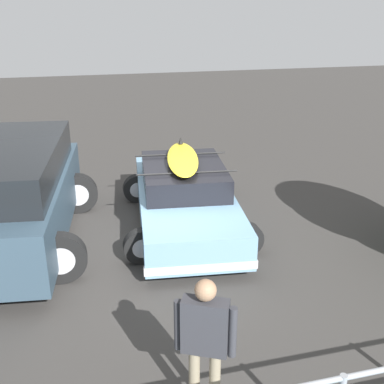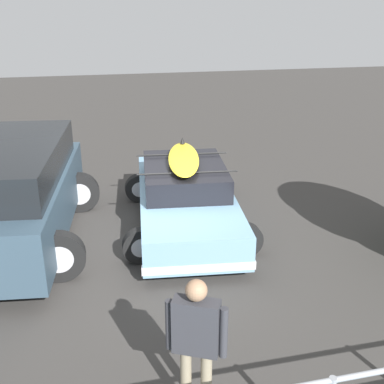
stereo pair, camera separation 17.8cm
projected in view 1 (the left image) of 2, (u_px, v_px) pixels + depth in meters
ground_plane at (156, 243)px, 8.89m from camera, size 44.00×44.00×0.02m
sedan_car at (185, 197)px, 9.41m from camera, size 2.68×4.51×1.50m
suv_car at (15, 195)px, 8.50m from camera, size 2.93×4.84×1.88m
person_bystander at (205, 336)px, 4.89m from camera, size 0.59×0.37×1.66m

